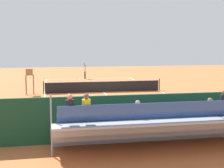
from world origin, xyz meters
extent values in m
plane|color=#BC6033|center=(0.00, 0.00, 0.00)|extent=(60.00, 60.00, 0.00)
cube|color=white|center=(0.00, -11.00, 0.00)|extent=(10.00, 0.10, 0.01)
cube|color=white|center=(0.00, 11.00, 0.00)|extent=(10.00, 0.10, 0.01)
cube|color=white|center=(-5.00, 0.00, 0.00)|extent=(0.10, 22.00, 0.01)
cube|color=white|center=(5.00, 0.00, 0.00)|extent=(0.10, 22.00, 0.01)
cube|color=white|center=(0.00, -6.05, 0.00)|extent=(7.50, 0.10, 0.01)
cube|color=white|center=(0.00, 6.05, 0.00)|extent=(7.50, 0.10, 0.01)
cube|color=white|center=(0.00, 0.00, 0.00)|extent=(0.10, 12.10, 0.01)
cube|color=white|center=(0.00, -11.00, 0.00)|extent=(0.10, 0.30, 0.01)
cube|color=black|center=(0.00, 0.00, 0.46)|extent=(10.00, 0.02, 0.91)
cube|color=white|center=(0.00, 0.00, 0.94)|extent=(10.00, 0.04, 0.06)
cylinder|color=#2D5133|center=(-5.10, 0.00, 0.54)|extent=(0.10, 0.10, 1.07)
cylinder|color=#2D5133|center=(5.10, 0.00, 0.54)|extent=(0.10, 0.10, 1.07)
cube|color=#194228|center=(0.00, 14.00, 1.00)|extent=(18.00, 0.16, 2.00)
cube|color=#9EA0A5|center=(0.00, 14.35, 0.23)|extent=(9.00, 0.10, 0.45)
cube|color=#9EA0A5|center=(0.00, 14.70, 0.41)|extent=(9.00, 0.80, 0.08)
cube|color=#9EA0A5|center=(0.00, 14.32, 0.23)|extent=(9.00, 0.04, 0.45)
cube|color=#335193|center=(0.00, 14.80, 0.83)|extent=(8.60, 0.36, 0.04)
cube|color=#335193|center=(0.00, 14.98, 1.03)|extent=(8.60, 0.03, 0.36)
cube|color=#9EA0A5|center=(0.00, 15.50, 0.86)|extent=(9.00, 0.80, 0.08)
cube|color=#9EA0A5|center=(0.00, 15.12, 0.68)|extent=(9.00, 0.04, 0.45)
cube|color=#335193|center=(0.00, 15.60, 1.28)|extent=(8.60, 0.36, 0.04)
cube|color=#335193|center=(0.00, 15.78, 1.48)|extent=(8.60, 0.03, 0.36)
cube|color=#9EA0A5|center=(0.00, 16.30, 1.31)|extent=(9.00, 0.80, 0.08)
cube|color=#9EA0A5|center=(0.00, 15.92, 1.12)|extent=(9.00, 0.04, 0.45)
cube|color=#335193|center=(0.00, 16.40, 1.73)|extent=(8.60, 0.36, 0.04)
cube|color=#335193|center=(0.00, 16.58, 1.93)|extent=(8.60, 0.03, 0.36)
cylinder|color=#9EA0A5|center=(4.50, 15.50, 1.18)|extent=(0.06, 0.06, 2.35)
cube|color=#2D2D33|center=(-1.99, 16.23, 1.77)|extent=(0.32, 0.40, 0.12)
cylinder|color=black|center=(-1.99, 16.35, 2.06)|extent=(0.30, 0.30, 0.45)
sphere|color=#8C6647|center=(-1.99, 16.35, 2.38)|extent=(0.20, 0.20, 0.20)
cube|color=#2D2D33|center=(-0.42, 14.63, 0.87)|extent=(0.32, 0.40, 0.12)
cylinder|color=#9399A3|center=(-0.42, 14.75, 1.16)|extent=(0.30, 0.30, 0.45)
sphere|color=brown|center=(-0.42, 14.75, 1.48)|extent=(0.20, 0.20, 0.20)
cube|color=#2D2D33|center=(3.84, 16.23, 1.77)|extent=(0.32, 0.40, 0.12)
cylinder|color=black|center=(3.84, 16.35, 2.06)|extent=(0.30, 0.30, 0.45)
sphere|color=tan|center=(3.84, 16.35, 2.38)|extent=(0.20, 0.20, 0.20)
cube|color=#2D2D33|center=(-1.85, 15.43, 1.32)|extent=(0.32, 0.40, 0.12)
cylinder|color=yellow|center=(-1.85, 15.55, 1.60)|extent=(0.30, 0.30, 0.45)
sphere|color=#8C6647|center=(-1.85, 15.55, 1.93)|extent=(0.20, 0.20, 0.20)
cube|color=#2D2D33|center=(3.27, 16.23, 1.77)|extent=(0.32, 0.40, 0.12)
cylinder|color=yellow|center=(3.27, 16.35, 2.06)|extent=(0.30, 0.30, 0.45)
sphere|color=brown|center=(3.27, 16.35, 2.38)|extent=(0.20, 0.20, 0.20)
cube|color=#2D2D33|center=(1.19, 15.43, 1.32)|extent=(0.32, 0.40, 0.12)
cylinder|color=yellow|center=(1.19, 15.55, 1.60)|extent=(0.30, 0.30, 0.45)
sphere|color=tan|center=(1.19, 15.55, 1.93)|extent=(0.20, 0.20, 0.20)
cylinder|color=olive|center=(5.90, -0.15, 0.80)|extent=(0.07, 0.07, 1.60)
cylinder|color=olive|center=(6.50, -0.15, 0.80)|extent=(0.07, 0.07, 1.60)
cylinder|color=olive|center=(5.90, 0.45, 0.80)|extent=(0.07, 0.07, 1.60)
cylinder|color=olive|center=(6.50, 0.45, 0.80)|extent=(0.07, 0.07, 1.60)
cube|color=olive|center=(6.20, 0.15, 1.63)|extent=(0.56, 0.56, 0.06)
cube|color=olive|center=(6.20, 0.39, 1.90)|extent=(0.56, 0.06, 0.48)
cube|color=olive|center=(5.94, 0.15, 1.78)|extent=(0.04, 0.48, 0.04)
cube|color=olive|center=(6.46, 0.15, 1.78)|extent=(0.04, 0.48, 0.04)
cube|color=#234C2D|center=(-3.28, 13.20, 0.45)|extent=(1.80, 0.40, 0.05)
cylinder|color=#234C2D|center=(-2.53, 13.20, 0.23)|extent=(0.06, 0.06, 0.45)
cube|color=#234C2D|center=(-3.28, 13.38, 0.75)|extent=(1.80, 0.04, 0.36)
cube|color=#334C8C|center=(-1.65, 13.40, 0.18)|extent=(0.90, 0.36, 0.36)
cylinder|color=black|center=(0.42, -11.04, 0.42)|extent=(0.14, 0.14, 0.85)
cylinder|color=black|center=(0.47, -10.82, 0.42)|extent=(0.14, 0.14, 0.85)
cylinder|color=white|center=(0.45, -10.93, 1.15)|extent=(0.43, 0.43, 0.60)
sphere|color=#8C6647|center=(0.45, -10.93, 1.56)|extent=(0.22, 0.22, 0.22)
cylinder|color=#8C6647|center=(0.50, -10.72, 1.65)|extent=(0.26, 0.14, 0.55)
cylinder|color=#8C6647|center=(0.40, -11.14, 1.18)|extent=(0.11, 0.11, 0.50)
cylinder|color=black|center=(1.41, -11.47, 0.01)|extent=(0.28, 0.10, 0.03)
torus|color=#D8CC4C|center=(1.14, -11.40, 0.01)|extent=(0.37, 0.37, 0.02)
cylinder|color=white|center=(1.14, -11.40, 0.01)|extent=(0.25, 0.25, 0.00)
sphere|color=#CCDB33|center=(-0.31, -10.25, 0.03)|extent=(0.07, 0.07, 0.07)
sphere|color=#CCDB33|center=(0.74, -9.59, 0.03)|extent=(0.07, 0.07, 0.07)
cylinder|color=#232328|center=(3.82, 13.02, 0.42)|extent=(0.14, 0.14, 0.85)
cylinder|color=#232328|center=(3.76, 12.81, 0.42)|extent=(0.14, 0.14, 0.85)
cylinder|color=#9399A3|center=(3.79, 12.91, 1.15)|extent=(0.44, 0.44, 0.60)
sphere|color=tan|center=(3.79, 12.91, 1.56)|extent=(0.22, 0.22, 0.22)
cylinder|color=tan|center=(3.73, 12.70, 1.65)|extent=(0.26, 0.15, 0.55)
cylinder|color=tan|center=(3.85, 13.13, 1.18)|extent=(0.11, 0.11, 0.50)
camera|label=1|loc=(4.47, 27.46, 4.23)|focal=51.82mm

